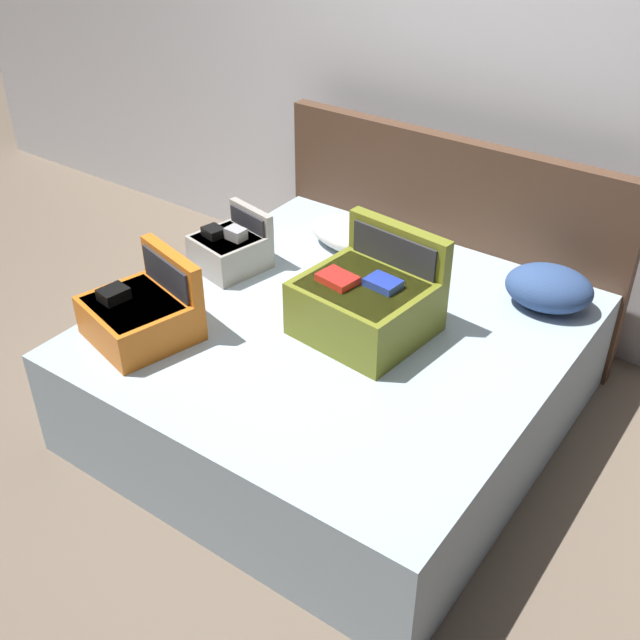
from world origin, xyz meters
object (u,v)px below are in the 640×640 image
hard_case_large (367,301)px  hard_case_small (231,248)px  pillow_center_head (353,236)px  bed (338,371)px  hard_case_medium (141,313)px  pillow_near_headboard (549,288)px

hard_case_large → hard_case_small: bearing=-179.5°
hard_case_small → pillow_center_head: 0.62m
bed → hard_case_large: 0.42m
hard_case_small → hard_case_medium: bearing=-71.2°
bed → hard_case_small: hard_case_small is taller
bed → hard_case_medium: bearing=-139.1°
hard_case_medium → pillow_near_headboard: size_ratio=1.27×
bed → pillow_center_head: bearing=118.6°
hard_case_small → pillow_center_head: (0.38, 0.48, -0.03)m
hard_case_medium → hard_case_large: bearing=52.1°
hard_case_small → pillow_near_headboard: (1.37, 0.55, -0.01)m
hard_case_large → pillow_near_headboard: (0.55, 0.63, -0.05)m
hard_case_small → bed: bearing=3.3°
bed → hard_case_small: 0.80m
pillow_center_head → hard_case_small: bearing=-128.1°
bed → pillow_near_headboard: size_ratio=4.89×
hard_case_medium → pillow_center_head: size_ratio=1.00×
pillow_near_headboard → pillow_center_head: 1.00m
hard_case_medium → pillow_near_headboard: 1.76m
pillow_center_head → bed: bearing=-61.4°
bed → pillow_center_head: 0.75m
bed → pillow_center_head: (-0.32, 0.59, 0.33)m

